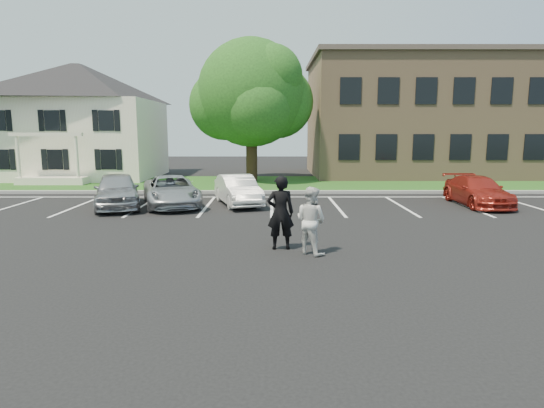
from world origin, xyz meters
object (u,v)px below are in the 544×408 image
object	(u,v)px
car_silver_west	(117,190)
car_silver_minivan	(171,191)
office_building	(465,117)
car_white_sedan	(238,190)
man_black_suit	(281,213)
car_red_compact	(477,191)
tree	(253,96)
house	(80,121)
man_white_shirt	(311,221)

from	to	relation	value
car_silver_west	car_silver_minivan	size ratio (longest dim) A/B	0.93
office_building	car_white_sedan	bearing A→B (deg)	-138.79
man_black_suit	car_red_compact	xyz separation A→B (m)	(8.74, 7.38, -0.40)
tree	car_silver_west	world-z (taller)	tree
office_building	car_silver_west	world-z (taller)	office_building
car_silver_minivan	car_white_sedan	size ratio (longest dim) A/B	1.19
man_black_suit	office_building	bearing A→B (deg)	-127.12
car_silver_west	car_red_compact	xyz separation A→B (m)	(15.51, 0.61, -0.12)
office_building	tree	xyz separation A→B (m)	(-15.17, -4.52, 1.19)
office_building	man_black_suit	distance (m)	25.37
car_red_compact	house	bearing A→B (deg)	151.40
man_white_shirt	office_building	bearing A→B (deg)	-80.47
car_silver_west	car_red_compact	distance (m)	15.53
tree	car_silver_west	distance (m)	12.08
car_silver_west	car_white_sedan	xyz separation A→B (m)	(5.05, 0.75, -0.09)
man_black_suit	car_silver_west	size ratio (longest dim) A/B	0.47
office_building	man_white_shirt	distance (m)	25.38
car_silver_west	car_silver_minivan	xyz separation A→B (m)	(2.20, 0.42, -0.09)
house	car_red_compact	distance (m)	25.09
house	tree	bearing A→B (deg)	-11.93
car_silver_minivan	car_silver_west	bearing A→B (deg)	172.96
car_silver_west	man_black_suit	bearing A→B (deg)	-63.15
tree	car_white_sedan	world-z (taller)	tree
man_black_suit	car_silver_minivan	size ratio (longest dim) A/B	0.44
man_white_shirt	car_white_sedan	size ratio (longest dim) A/B	0.46
car_silver_west	house	bearing A→B (deg)	99.54
house	man_black_suit	size ratio (longest dim) A/B	5.03
tree	man_white_shirt	size ratio (longest dim) A/B	4.88
car_silver_minivan	car_white_sedan	bearing A→B (deg)	-11.04
car_white_sedan	car_silver_minivan	bearing A→B (deg)	169.09
car_white_sedan	car_red_compact	bearing A→B (deg)	-18.43
man_black_suit	car_silver_west	bearing A→B (deg)	-48.95
man_black_suit	car_silver_west	distance (m)	9.58
car_silver_minivan	car_red_compact	world-z (taller)	car_silver_minivan
tree	car_silver_west	xyz separation A→B (m)	(-5.37, -9.80, -4.60)
man_white_shirt	man_black_suit	bearing A→B (deg)	8.83
tree	car_red_compact	world-z (taller)	tree
car_silver_minivan	car_white_sedan	xyz separation A→B (m)	(2.85, 0.34, -0.00)
man_black_suit	man_white_shirt	bearing A→B (deg)	144.29
tree	man_black_suit	size ratio (longest dim) A/B	4.30
office_building	car_silver_minivan	bearing A→B (deg)	-142.84
office_building	tree	bearing A→B (deg)	-163.41
man_black_suit	car_silver_minivan	bearing A→B (deg)	-61.49
car_silver_west	car_white_sedan	bearing A→B (deg)	-9.71
office_building	car_white_sedan	xyz separation A→B (m)	(-15.49, -13.56, -3.51)
man_black_suit	car_silver_west	xyz separation A→B (m)	(-6.77, 6.77, -0.28)
man_white_shirt	car_silver_west	size ratio (longest dim) A/B	0.41
car_red_compact	tree	bearing A→B (deg)	137.24
car_silver_minivan	car_red_compact	xyz separation A→B (m)	(13.31, 0.19, -0.02)
office_building	car_red_compact	xyz separation A→B (m)	(-5.03, -13.71, -3.53)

